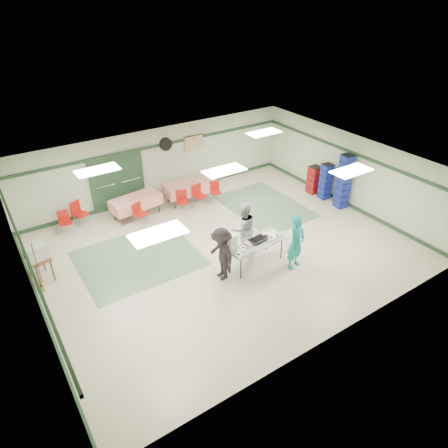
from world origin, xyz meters
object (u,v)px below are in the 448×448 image
dining_table_b (136,202)px  chair_loose_b (64,220)px  volunteer_teal (296,242)px  crate_stack_blue_b (344,182)px  chair_c (215,189)px  broom (37,265)px  volunteer_dark (222,254)px  office_printer (36,252)px  crate_stack_blue_a (326,181)px  crate_stack_red (314,180)px  chair_b (182,199)px  chair_a (198,193)px  volunteer_grey (243,229)px  serving_table (255,244)px  chair_d (139,212)px  chair_loose_a (78,211)px  printer_table (38,261)px  dining_table_a (190,187)px

dining_table_b → chair_loose_b: bearing=165.6°
volunteer_teal → crate_stack_blue_b: crate_stack_blue_b is taller
chair_c → broom: broom is taller
volunteer_dark → chair_loose_b: 5.78m
volunteer_teal → chair_c: volunteer_teal is taller
dining_table_b → office_printer: 4.16m
crate_stack_blue_a → crate_stack_blue_b: 0.91m
crate_stack_red → chair_c: bearing=157.4°
office_printer → crate_stack_blue_a: bearing=-17.3°
chair_b → crate_stack_blue_a: size_ratio=0.58×
volunteer_teal → chair_a: volunteer_teal is taller
volunteer_grey → chair_loose_b: 6.02m
chair_a → volunteer_dark: bearing=-119.7°
chair_b → crate_stack_red: 5.33m
serving_table → broom: size_ratio=1.28×
chair_d → office_printer: (-3.53, -1.34, 0.47)m
volunteer_grey → chair_d: volunteer_grey is taller
chair_loose_a → printer_table: bearing=-158.8°
volunteer_dark → chair_d: size_ratio=2.01×
volunteer_grey → chair_a: volunteer_grey is taller
crate_stack_blue_a → volunteer_dark: bearing=-162.2°
chair_c → chair_d: bearing=-165.4°
serving_table → dining_table_a: 4.63m
volunteer_teal → crate_stack_blue_a: size_ratio=1.21×
crate_stack_blue_a → office_printer: 10.33m
chair_d → dining_table_a: bearing=-10.8°
chair_a → printer_table: 6.03m
serving_table → chair_loose_a: size_ratio=2.11×
chair_d → chair_loose_b: chair_d is taller
chair_a → crate_stack_blue_a: (4.41, -2.13, 0.17)m
volunteer_teal → crate_stack_blue_a: (3.93, 2.67, -0.15)m
volunteer_grey → chair_loose_a: size_ratio=1.91×
chair_a → office_printer: office_printer is taller
chair_a → chair_c: (0.74, -0.01, -0.04)m
chair_b → crate_stack_blue_b: bearing=-6.5°
chair_d → dining_table_b: bearing=51.6°
volunteer_teal → dining_table_a: 5.39m
dining_table_a → office_printer: 6.19m
dining_table_b → chair_loose_b: size_ratio=2.33×
chair_c → crate_stack_blue_a: bearing=-15.4°
volunteer_dark → crate_stack_blue_a: volunteer_dark is taller
crate_stack_red → broom: 10.38m
chair_a → dining_table_a: bearing=83.8°
chair_loose_a → broom: broom is taller
volunteer_dark → volunteer_grey: bearing=122.7°
crate_stack_blue_b → office_printer: crate_stack_blue_b is taller
crate_stack_blue_b → printer_table: (-10.30, 1.69, -0.41)m
volunteer_teal → office_printer: bearing=135.4°
volunteer_dark → chair_b: bearing=170.9°
crate_stack_red → chair_loose_b: bearing=165.3°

